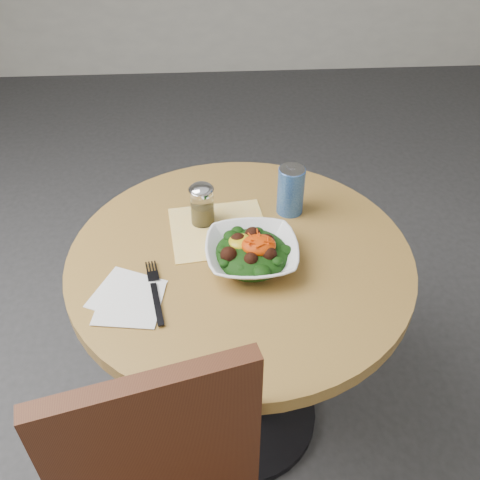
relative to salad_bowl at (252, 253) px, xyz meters
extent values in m
plane|color=#313033|center=(-0.03, 0.04, -0.78)|extent=(6.00, 6.00, 0.00)
cylinder|color=black|center=(-0.03, 0.04, -0.77)|extent=(0.52, 0.52, 0.03)
cylinder|color=black|center=(-0.03, 0.04, -0.43)|extent=(0.10, 0.10, 0.71)
cylinder|color=#AA7B3D|center=(-0.03, 0.04, -0.05)|extent=(0.90, 0.90, 0.04)
cube|color=#4F2916|center=(-0.22, -0.47, -0.10)|extent=(0.41, 0.14, 0.49)
cube|color=#F4AB0C|center=(-0.08, 0.14, -0.03)|extent=(0.29, 0.27, 0.00)
cube|color=white|center=(-0.31, -0.09, -0.03)|extent=(0.20, 0.20, 0.00)
cube|color=white|center=(-0.30, -0.13, -0.03)|extent=(0.17, 0.17, 0.00)
imported|color=white|center=(0.00, 0.00, 0.00)|extent=(0.24, 0.24, 0.06)
ellipsoid|color=black|center=(0.00, 0.00, -0.01)|extent=(0.19, 0.19, 0.07)
ellipsoid|color=gold|center=(-0.03, 0.02, 0.02)|extent=(0.06, 0.06, 0.02)
ellipsoid|color=#DB3704|center=(0.02, -0.01, 0.03)|extent=(0.09, 0.07, 0.04)
cube|color=black|center=(-0.23, -0.14, -0.03)|extent=(0.04, 0.14, 0.00)
cube|color=black|center=(-0.25, -0.03, -0.03)|extent=(0.04, 0.08, 0.00)
cylinder|color=silver|center=(-0.12, 0.17, 0.02)|extent=(0.06, 0.06, 0.10)
cylinder|color=#9D8249|center=(-0.12, 0.17, 0.00)|extent=(0.05, 0.05, 0.05)
cylinder|color=silver|center=(-0.12, 0.17, 0.07)|extent=(0.07, 0.07, 0.01)
ellipsoid|color=silver|center=(-0.12, 0.17, 0.08)|extent=(0.06, 0.06, 0.03)
cylinder|color=navy|center=(0.13, 0.21, 0.04)|extent=(0.08, 0.08, 0.14)
cylinder|color=silver|center=(0.13, 0.21, 0.11)|extent=(0.07, 0.07, 0.00)
cube|color=silver|center=(0.12, 0.22, 0.11)|extent=(0.02, 0.03, 0.00)
camera|label=1|loc=(-0.09, -1.01, 0.89)|focal=40.00mm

